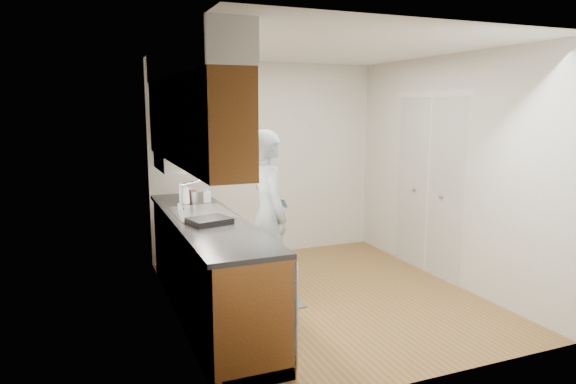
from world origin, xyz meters
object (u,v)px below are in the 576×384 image
at_px(dish_rack, 209,221).
at_px(steel_can, 194,198).
at_px(soap_bottle_b, 207,194).
at_px(soap_bottle_a, 185,192).
at_px(soap_bottle_c, 189,192).
at_px(soda_can, 192,197).
at_px(person, 269,204).

bearing_deg(dish_rack, steel_can, 71.47).
bearing_deg(soap_bottle_b, soap_bottle_a, -160.44).
bearing_deg(soap_bottle_c, soda_can, -85.46).
relative_size(person, dish_rack, 5.76).
xyz_separation_m(soap_bottle_a, steel_can, (0.10, 0.03, -0.07)).
bearing_deg(soap_bottle_a, person, -31.77).
height_order(steel_can, dish_rack, steel_can).
height_order(person, dish_rack, person).
bearing_deg(soda_can, steel_can, -89.95).
bearing_deg(soap_bottle_c, soap_bottle_b, -44.65).
bearing_deg(soap_bottle_c, dish_rack, -92.70).
bearing_deg(dish_rack, soap_bottle_a, 77.53).
distance_m(soap_bottle_c, soda_can, 0.15).
bearing_deg(soap_bottle_a, soap_bottle_b, 19.56).
bearing_deg(person, steel_can, 52.54).
xyz_separation_m(soap_bottle_c, steel_can, (0.01, -0.22, -0.03)).
height_order(soap_bottle_b, soap_bottle_c, soap_bottle_c).
relative_size(person, soap_bottle_c, 10.28).
bearing_deg(steel_can, soap_bottle_c, 92.99).
xyz_separation_m(person, soap_bottle_b, (-0.49, 0.55, 0.04)).
bearing_deg(soap_bottle_a, soap_bottle_c, 70.82).
relative_size(soap_bottle_b, steel_can, 1.29).
xyz_separation_m(soap_bottle_a, dish_rack, (0.03, -0.92, -0.11)).
relative_size(soap_bottle_b, dish_rack, 0.51).
height_order(soap_bottle_a, soap_bottle_c, soap_bottle_a).
relative_size(soap_bottle_a, dish_rack, 0.80).
distance_m(person, soda_can, 0.86).
distance_m(steel_can, dish_rack, 0.96).
relative_size(soap_bottle_c, soda_can, 1.41).
bearing_deg(dish_rack, soap_bottle_b, 63.16).
relative_size(soap_bottle_c, dish_rack, 0.56).
bearing_deg(soap_bottle_b, steel_can, -159.55).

